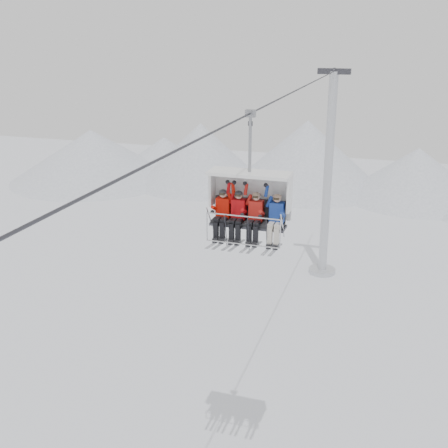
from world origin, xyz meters
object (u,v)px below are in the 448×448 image
(chairlift_carrier, at_px, (250,197))
(lift_tower_right, at_px, (327,191))
(skier_far_left, at_px, (222,212))
(skier_center_right, at_px, (255,215))
(skier_far_right, at_px, (276,217))
(skier_center_left, at_px, (238,213))

(chairlift_carrier, bearing_deg, lift_tower_right, 90.00)
(chairlift_carrier, bearing_deg, skier_far_left, -159.60)
(skier_center_right, xyz_separation_m, skier_far_right, (0.65, 0.00, 0.00))
(chairlift_carrier, bearing_deg, skier_center_right, -50.61)
(skier_center_right, bearing_deg, skier_far_right, 0.00)
(skier_center_right, bearing_deg, skier_center_left, 180.00)
(lift_tower_right, relative_size, skier_center_right, 7.91)
(skier_center_left, bearing_deg, skier_far_left, 180.00)
(skier_center_left, bearing_deg, skier_center_right, 0.00)
(lift_tower_right, height_order, skier_far_right, lift_tower_right)
(skier_center_left, bearing_deg, chairlift_carrier, 44.43)
(lift_tower_right, height_order, chairlift_carrier, lift_tower_right)
(skier_far_left, bearing_deg, skier_far_right, 0.00)
(chairlift_carrier, relative_size, skier_far_left, 2.34)
(skier_far_left, height_order, skier_center_left, same)
(lift_tower_right, bearing_deg, skier_center_right, -89.27)
(skier_center_right, bearing_deg, chairlift_carrier, 129.39)
(skier_far_right, bearing_deg, skier_center_left, 180.00)
(lift_tower_right, distance_m, chairlift_carrier, 19.93)
(skier_far_right, bearing_deg, lift_tower_right, 92.62)
(lift_tower_right, xyz_separation_m, skier_far_right, (0.90, -19.61, 4.45))
(chairlift_carrier, height_order, skier_center_left, chairlift_carrier)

